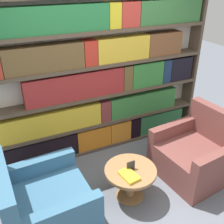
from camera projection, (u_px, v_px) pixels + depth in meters
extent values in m
plane|color=slate|center=(145.00, 206.00, 3.26)|extent=(14.00, 14.00, 0.00)
cube|color=silver|center=(95.00, 77.00, 3.95)|extent=(3.52, 0.05, 2.34)
cube|color=brown|center=(191.00, 64.00, 4.51)|extent=(0.05, 0.30, 2.34)
cube|color=brown|center=(100.00, 144.00, 4.39)|extent=(3.42, 0.30, 0.05)
cube|color=brown|center=(99.00, 121.00, 4.19)|extent=(3.42, 0.30, 0.05)
cube|color=brown|center=(98.00, 94.00, 3.96)|extent=(3.42, 0.30, 0.05)
cube|color=brown|center=(97.00, 64.00, 3.74)|extent=(3.42, 0.30, 0.05)
cube|color=brown|center=(97.00, 31.00, 3.52)|extent=(3.42, 0.30, 0.05)
cube|color=black|center=(39.00, 150.00, 3.90)|extent=(1.17, 0.20, 0.36)
cube|color=orange|center=(93.00, 136.00, 4.23)|extent=(0.56, 0.20, 0.36)
cube|color=orange|center=(119.00, 130.00, 4.41)|extent=(0.36, 0.20, 0.36)
cube|color=black|center=(133.00, 126.00, 4.51)|extent=(0.18, 0.20, 0.36)
cube|color=#2E6D3E|center=(159.00, 119.00, 4.71)|extent=(0.86, 0.20, 0.36)
cube|color=gold|center=(51.00, 121.00, 3.78)|extent=(1.50, 0.20, 0.35)
cube|color=brown|center=(104.00, 110.00, 4.10)|extent=(0.16, 0.20, 0.35)
cube|color=#337436|center=(142.00, 102.00, 4.36)|extent=(1.21, 0.20, 0.35)
cube|color=maroon|center=(75.00, 85.00, 3.71)|extent=(1.45, 0.20, 0.38)
cube|color=brown|center=(126.00, 77.00, 4.01)|extent=(0.15, 0.20, 0.38)
cube|color=#307935|center=(145.00, 73.00, 4.15)|extent=(0.55, 0.20, 0.38)
cube|color=navy|center=(164.00, 70.00, 4.28)|extent=(0.15, 0.20, 0.38)
cube|color=black|center=(178.00, 68.00, 4.39)|extent=(0.41, 0.20, 0.38)
cube|color=brown|center=(44.00, 58.00, 3.35)|extent=(1.03, 0.20, 0.34)
cube|color=red|center=(89.00, 52.00, 3.58)|extent=(0.19, 0.20, 0.34)
cube|color=gold|center=(122.00, 48.00, 3.77)|extent=(0.81, 0.20, 0.34)
cube|color=brown|center=(163.00, 43.00, 4.04)|extent=(0.58, 0.20, 0.34)
cube|color=#26763C|center=(47.00, 20.00, 3.17)|extent=(1.57, 0.20, 0.33)
cube|color=gold|center=(113.00, 15.00, 3.50)|extent=(0.17, 0.20, 0.33)
cube|color=#BB362D|center=(128.00, 14.00, 3.59)|extent=(0.28, 0.20, 0.33)
cube|color=#346E37|center=(169.00, 11.00, 3.84)|extent=(1.05, 0.20, 0.33)
cube|color=#386684|center=(50.00, 210.00, 2.93)|extent=(0.96, 0.97, 0.44)
cube|color=#386684|center=(5.00, 192.00, 2.55)|extent=(0.18, 0.93, 0.48)
cube|color=#386684|center=(65.00, 214.00, 2.49)|extent=(0.78, 0.15, 0.20)
cube|color=#386684|center=(43.00, 165.00, 3.12)|extent=(0.78, 0.15, 0.20)
cube|color=brown|center=(193.00, 161.00, 3.70)|extent=(1.01, 1.02, 0.44)
cube|color=brown|center=(218.00, 125.00, 3.66)|extent=(0.23, 0.94, 0.48)
cube|color=brown|center=(172.00, 130.00, 3.82)|extent=(0.79, 0.20, 0.20)
cube|color=brown|center=(217.00, 160.00, 3.21)|extent=(0.79, 0.20, 0.20)
cylinder|color=olive|center=(130.00, 184.00, 3.31)|extent=(0.12, 0.12, 0.40)
cylinder|color=olive|center=(129.00, 195.00, 3.40)|extent=(0.35, 0.35, 0.03)
cylinder|color=olive|center=(130.00, 171.00, 3.21)|extent=(0.64, 0.64, 0.04)
cube|color=black|center=(131.00, 169.00, 3.20)|extent=(0.07, 0.06, 0.01)
cube|color=#2D2D2D|center=(131.00, 166.00, 3.17)|extent=(0.11, 0.01, 0.12)
cube|color=gold|center=(129.00, 176.00, 3.08)|extent=(0.20, 0.27, 0.03)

